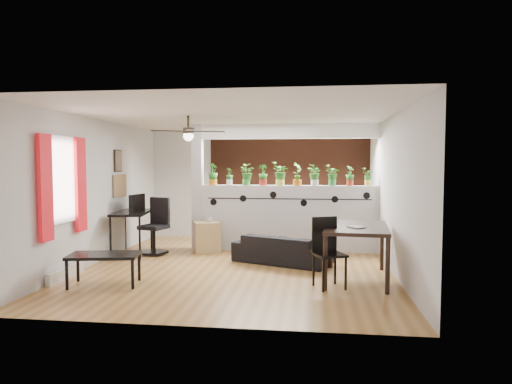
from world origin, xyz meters
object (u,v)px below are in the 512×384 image
object	(u,v)px
potted_plant_9	(368,176)
coffee_table	(104,257)
potted_plant_7	(332,175)
dining_table	(356,231)
sofa	(282,250)
potted_plant_0	(213,173)
ceiling_fan	(188,133)
cube_shelf	(207,237)
potted_plant_5	(297,173)
folding_chair	(327,246)
cup	(209,220)
potted_plant_8	(350,175)
potted_plant_1	(229,176)
computer_desk	(132,215)
potted_plant_4	(280,173)
office_chair	(156,230)
potted_plant_3	(263,174)
potted_plant_6	(315,174)
potted_plant_2	(246,174)

from	to	relation	value
potted_plant_9	coffee_table	bearing A→B (deg)	-144.23
potted_plant_7	dining_table	distance (m)	2.36
sofa	dining_table	world-z (taller)	dining_table
potted_plant_0	coffee_table	world-z (taller)	potted_plant_0
ceiling_fan	cube_shelf	distance (m)	2.48
potted_plant_5	potted_plant_9	xyz separation A→B (m)	(1.40, 0.00, -0.06)
potted_plant_7	folding_chair	xyz separation A→B (m)	(-0.18, -2.65, -0.97)
potted_plant_7	cup	world-z (taller)	potted_plant_7
potted_plant_8	cube_shelf	size ratio (longest dim) A/B	0.64
cube_shelf	folding_chair	bearing A→B (deg)	-66.25
potted_plant_5	cup	distance (m)	2.02
potted_plant_1	computer_desk	xyz separation A→B (m)	(-1.82, -0.75, -0.77)
potted_plant_4	office_chair	xyz separation A→B (m)	(-2.42, -0.65, -1.12)
potted_plant_3	potted_plant_6	size ratio (longest dim) A/B	0.99
potted_plant_9	computer_desk	distance (m)	4.75
cube_shelf	cup	size ratio (longest dim) A/B	5.23
cup	computer_desk	world-z (taller)	computer_desk
computer_desk	potted_plant_2	bearing A→B (deg)	19.02
potted_plant_7	office_chair	world-z (taller)	potted_plant_7
cube_shelf	potted_plant_9	bearing A→B (deg)	-15.51
sofa	computer_desk	size ratio (longest dim) A/B	1.31
ceiling_fan	potted_plant_8	distance (m)	3.44
computer_desk	coffee_table	distance (m)	2.32
potted_plant_0	sofa	distance (m)	2.35
potted_plant_4	potted_plant_7	distance (m)	1.05
ceiling_fan	potted_plant_7	size ratio (longest dim) A/B	2.84
computer_desk	potted_plant_6	bearing A→B (deg)	11.82
potted_plant_4	cup	distance (m)	1.73
potted_plant_5	cube_shelf	xyz separation A→B (m)	(-1.81, -0.34, -1.29)
dining_table	folding_chair	bearing A→B (deg)	-135.44
potted_plant_5	potted_plant_8	bearing A→B (deg)	0.00
potted_plant_2	coffee_table	bearing A→B (deg)	-119.48
office_chair	cup	bearing A→B (deg)	17.26
potted_plant_3	potted_plant_9	world-z (taller)	potted_plant_3
ceiling_fan	office_chair	xyz separation A→B (m)	(-1.00, 1.15, -1.83)
potted_plant_3	potted_plant_5	size ratio (longest dim) A/B	0.91
potted_plant_1	potted_plant_2	xyz separation A→B (m)	(0.35, 0.00, 0.04)
potted_plant_3	cube_shelf	bearing A→B (deg)	-162.95
coffee_table	potted_plant_4	bearing A→B (deg)	51.33
cube_shelf	office_chair	size ratio (longest dim) A/B	0.56
potted_plant_9	cup	world-z (taller)	potted_plant_9
coffee_table	office_chair	bearing A→B (deg)	90.75
potted_plant_4	dining_table	world-z (taller)	potted_plant_4
dining_table	coffee_table	size ratio (longest dim) A/B	1.49
potted_plant_8	office_chair	world-z (taller)	potted_plant_8
sofa	cube_shelf	distance (m)	1.78
potted_plant_8	potted_plant_3	bearing A→B (deg)	180.00
potted_plant_0	dining_table	distance (m)	3.61
potted_plant_0	folding_chair	size ratio (longest dim) A/B	0.45
potted_plant_6	folding_chair	distance (m)	2.83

